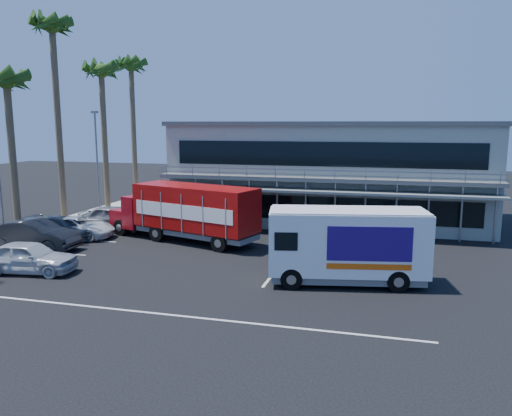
% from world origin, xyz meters
% --- Properties ---
extents(ground, '(120.00, 120.00, 0.00)m').
position_xyz_m(ground, '(0.00, 0.00, 0.00)').
color(ground, black).
rests_on(ground, ground).
extents(building, '(22.40, 12.00, 7.30)m').
position_xyz_m(building, '(3.00, 14.94, 3.66)').
color(building, gray).
rests_on(building, ground).
extents(curb_strip, '(3.00, 32.00, 0.16)m').
position_xyz_m(curb_strip, '(-15.00, 6.00, 0.08)').
color(curb_strip, '#A5A399').
rests_on(curb_strip, ground).
extents(palm_c, '(2.80, 2.80, 10.75)m').
position_xyz_m(palm_c, '(-14.90, 3.00, 9.21)').
color(palm_c, brown).
rests_on(palm_c, ground).
extents(palm_d, '(2.80, 2.80, 14.75)m').
position_xyz_m(palm_d, '(-15.20, 8.00, 12.80)').
color(palm_d, brown).
rests_on(palm_d, ground).
extents(palm_e, '(2.80, 2.80, 12.25)m').
position_xyz_m(palm_e, '(-14.70, 13.00, 10.57)').
color(palm_e, brown).
rests_on(palm_e, ground).
extents(palm_f, '(2.80, 2.80, 13.25)m').
position_xyz_m(palm_f, '(-15.10, 18.50, 11.47)').
color(palm_f, brown).
rests_on(palm_f, ground).
extents(light_pole_far, '(0.50, 0.25, 8.09)m').
position_xyz_m(light_pole_far, '(-14.20, 11.00, 4.50)').
color(light_pole_far, gray).
rests_on(light_pole_far, ground).
extents(red_truck, '(10.55, 5.36, 3.47)m').
position_xyz_m(red_truck, '(-4.68, 5.41, 1.91)').
color(red_truck, maroon).
rests_on(red_truck, ground).
extents(white_van, '(7.29, 3.63, 3.40)m').
position_xyz_m(white_van, '(5.52, -0.45, 1.81)').
color(white_van, white).
rests_on(white_van, ground).
extents(parked_car_a, '(4.78, 2.42, 1.56)m').
position_xyz_m(parked_car_a, '(-9.50, -2.72, 0.78)').
color(parked_car_a, '#B6B9BE').
rests_on(parked_car_a, ground).
extents(parked_car_b, '(5.23, 1.85, 1.72)m').
position_xyz_m(parked_car_b, '(-12.26, 1.20, 0.86)').
color(parked_car_b, black).
rests_on(parked_car_b, ground).
extents(parked_car_c, '(5.09, 2.74, 1.36)m').
position_xyz_m(parked_car_c, '(-11.79, 4.40, 0.68)').
color(parked_car_c, silver).
rests_on(parked_car_c, ground).
extents(parked_car_d, '(4.85, 2.08, 1.39)m').
position_xyz_m(parked_car_d, '(-12.50, 4.00, 0.70)').
color(parked_car_d, '#313942').
rests_on(parked_car_d, ground).
extents(parked_car_e, '(5.12, 2.43, 1.69)m').
position_xyz_m(parked_car_e, '(-10.61, 7.20, 0.85)').
color(parked_car_e, gray).
rests_on(parked_car_e, ground).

